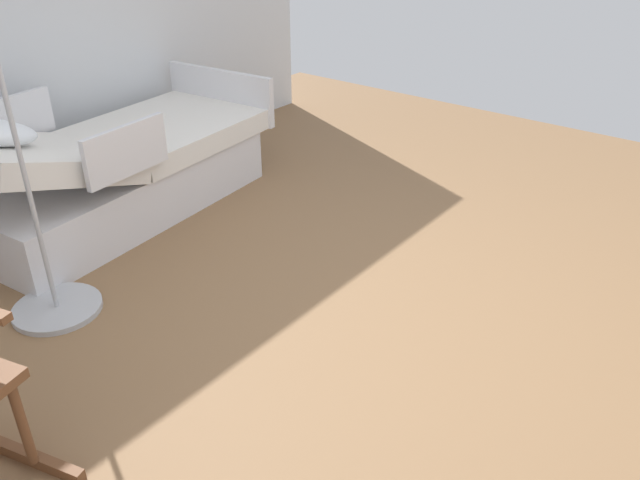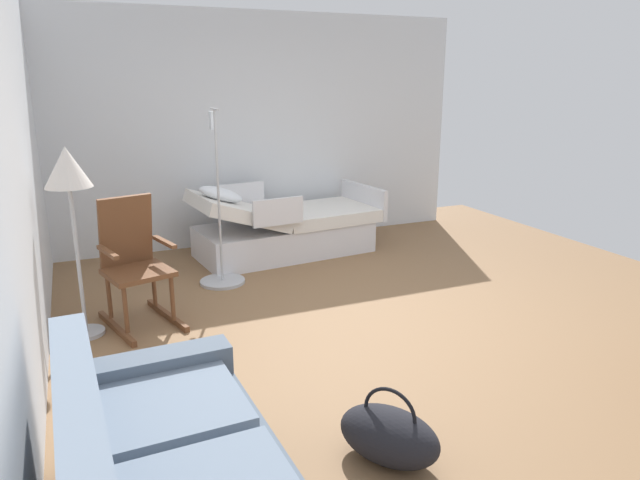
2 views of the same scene
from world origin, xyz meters
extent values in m
plane|color=olive|center=(0.00, 0.00, 0.00)|extent=(7.03, 7.03, 0.00)
cube|color=silver|center=(0.00, 2.49, 1.35)|extent=(5.82, 0.10, 2.70)
cube|color=silver|center=(2.86, 0.00, 1.35)|extent=(0.10, 5.09, 2.70)
cube|color=silver|center=(2.14, -0.01, 0.17)|extent=(1.07, 2.01, 0.35)
cube|color=white|center=(2.18, -0.48, 0.42)|extent=(1.03, 1.24, 0.14)
cube|color=white|center=(2.08, 0.54, 0.57)|extent=(1.00, 1.03, 0.43)
ellipsoid|color=white|center=(2.06, 0.72, 0.77)|extent=(0.39, 0.53, 0.28)
cube|color=silver|center=(1.60, 0.24, 0.63)|extent=(0.09, 0.56, 0.28)
cube|color=silver|center=(2.61, 0.35, 0.63)|extent=(0.09, 0.56, 0.28)
cube|color=silver|center=(2.25, -1.07, 0.53)|extent=(0.95, 0.15, 0.36)
cylinder|color=black|center=(1.69, 0.75, 0.05)|extent=(0.10, 0.10, 0.10)
cylinder|color=black|center=(2.41, 0.82, 0.05)|extent=(0.10, 0.10, 0.10)
cylinder|color=black|center=(1.86, -0.84, 0.05)|extent=(0.10, 0.10, 0.10)
cylinder|color=black|center=(2.58, -0.76, 0.05)|extent=(0.10, 0.10, 0.10)
cube|color=slate|center=(-1.44, 1.85, 0.49)|extent=(0.69, 0.67, 0.10)
cube|color=slate|center=(-1.82, 2.22, 0.65)|extent=(1.60, 0.21, 0.40)
cube|color=slate|center=(-1.10, 1.90, 0.30)|extent=(0.21, 0.86, 0.60)
cube|color=brown|center=(0.67, 1.95, 0.03)|extent=(0.74, 0.24, 0.05)
cube|color=brown|center=(0.78, 1.53, 0.03)|extent=(0.74, 0.24, 0.05)
cylinder|color=brown|center=(0.60, 1.51, 0.25)|extent=(0.04, 0.04, 0.40)
cylinder|color=brown|center=(0.50, 1.88, 0.25)|extent=(0.04, 0.04, 0.40)
cylinder|color=brown|center=(0.95, 1.60, 0.25)|extent=(0.04, 0.04, 0.40)
cylinder|color=brown|center=(0.85, 1.98, 0.25)|extent=(0.04, 0.04, 0.40)
cube|color=brown|center=(0.73, 1.74, 0.45)|extent=(0.57, 0.58, 0.04)
cube|color=brown|center=(0.92, 1.79, 0.75)|extent=(0.23, 0.45, 0.60)
cube|color=brown|center=(0.77, 1.51, 0.67)|extent=(0.38, 0.14, 0.03)
cube|color=brown|center=(0.65, 1.96, 0.67)|extent=(0.38, 0.14, 0.03)
cylinder|color=#B2B5BA|center=(0.70, 2.18, 0.01)|extent=(0.28, 0.28, 0.03)
cylinder|color=#B2B5BA|center=(0.70, 2.18, 0.60)|extent=(0.03, 0.03, 1.15)
cone|color=silver|center=(0.70, 2.18, 1.33)|extent=(0.34, 0.34, 0.30)
ellipsoid|color=black|center=(-1.61, 0.77, 0.15)|extent=(0.64, 0.58, 0.30)
torus|color=black|center=(-1.61, 0.77, 0.28)|extent=(0.26, 0.18, 0.30)
cylinder|color=#B2B5BA|center=(1.45, 0.89, 0.01)|extent=(0.44, 0.44, 0.03)
cylinder|color=#B2B5BA|center=(1.45, 0.89, 0.85)|extent=(0.02, 0.02, 1.65)
cube|color=#B2B5BA|center=(1.45, 0.89, 1.68)|extent=(0.28, 0.02, 0.02)
cube|color=white|center=(1.57, 0.89, 1.57)|extent=(0.09, 0.04, 0.16)
camera|label=1|loc=(-1.23, 2.14, 1.88)|focal=35.62mm
camera|label=2|loc=(-3.90, 2.14, 1.96)|focal=32.56mm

